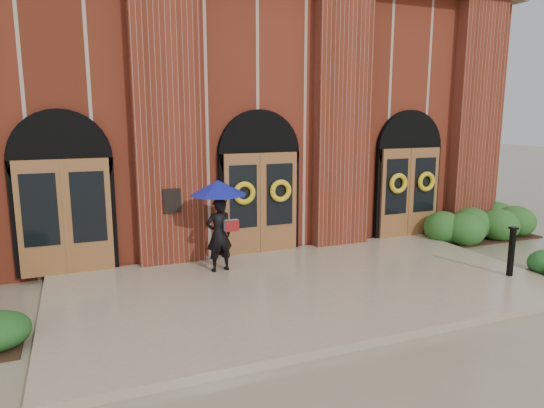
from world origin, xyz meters
TOP-DOWN VIEW (x-y plane):
  - ground at (0.00, 0.00)m, footprint 90.00×90.00m
  - landing at (0.00, 0.15)m, footprint 10.00×5.30m
  - church_building at (0.00, 8.78)m, footprint 16.20×12.53m
  - man_with_umbrella at (-1.39, 1.64)m, footprint 1.41×1.41m
  - metal_post at (4.30, -1.05)m, footprint 0.16×0.16m
  - hedge_wall_right at (6.55, 2.20)m, footprint 3.33×1.33m

SIDE VIEW (x-z plane):
  - ground at x=0.00m, z-range 0.00..0.00m
  - landing at x=0.00m, z-range 0.00..0.15m
  - hedge_wall_right at x=6.55m, z-range 0.00..0.86m
  - metal_post at x=4.30m, z-range 0.18..1.25m
  - man_with_umbrella at x=-1.39m, z-range 0.56..2.59m
  - church_building at x=0.00m, z-range 0.00..7.00m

